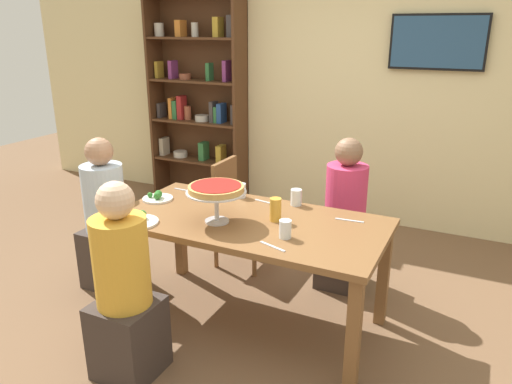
% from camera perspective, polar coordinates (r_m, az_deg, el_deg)
% --- Properties ---
extents(ground_plane, '(12.00, 12.00, 0.00)m').
position_cam_1_polar(ground_plane, '(3.42, -0.76, -14.77)').
color(ground_plane, brown).
extents(rear_partition, '(8.00, 0.12, 2.80)m').
position_cam_1_polar(rear_partition, '(4.93, 11.00, 12.80)').
color(rear_partition, beige).
rests_on(rear_partition, ground_plane).
extents(dining_table, '(1.71, 0.86, 0.74)m').
position_cam_1_polar(dining_table, '(3.10, -0.81, -4.74)').
color(dining_table, brown).
rests_on(dining_table, ground_plane).
extents(bookshelf, '(1.10, 0.30, 2.21)m').
position_cam_1_polar(bookshelf, '(5.46, -6.75, 10.58)').
color(bookshelf, '#4C2D19').
rests_on(bookshelf, ground_plane).
extents(television, '(0.81, 0.05, 0.47)m').
position_cam_1_polar(television, '(4.68, 20.49, 16.11)').
color(television, black).
extents(diner_near_left, '(0.34, 0.34, 1.15)m').
position_cam_1_polar(diner_near_left, '(2.82, -15.12, -11.69)').
color(diner_near_left, '#382D28').
rests_on(diner_near_left, ground_plane).
extents(diner_far_right, '(0.34, 0.34, 1.15)m').
position_cam_1_polar(diner_far_right, '(3.69, 10.28, -3.80)').
color(diner_far_right, '#382D28').
rests_on(diner_far_right, ground_plane).
extents(diner_head_west, '(0.34, 0.34, 1.15)m').
position_cam_1_polar(diner_head_west, '(3.80, -17.06, -3.65)').
color(diner_head_west, '#382D28').
rests_on(diner_head_west, ground_plane).
extents(chair_far_left, '(0.40, 0.40, 0.87)m').
position_cam_1_polar(chair_far_left, '(3.99, -2.26, -1.81)').
color(chair_far_left, brown).
rests_on(chair_far_left, ground_plane).
extents(deep_dish_pizza_stand, '(0.37, 0.37, 0.24)m').
position_cam_1_polar(deep_dish_pizza_stand, '(2.97, -4.68, 0.13)').
color(deep_dish_pizza_stand, silver).
rests_on(deep_dish_pizza_stand, dining_table).
extents(salad_plate_near_diner, '(0.25, 0.25, 0.07)m').
position_cam_1_polar(salad_plate_near_diner, '(3.09, -13.55, -3.22)').
color(salad_plate_near_diner, white).
rests_on(salad_plate_near_diner, dining_table).
extents(salad_plate_far_diner, '(0.21, 0.21, 0.07)m').
position_cam_1_polar(salad_plate_far_diner, '(3.47, -11.47, -0.61)').
color(salad_plate_far_diner, white).
rests_on(salad_plate_far_diner, dining_table).
extents(beer_glass_amber_tall, '(0.07, 0.07, 0.15)m').
position_cam_1_polar(beer_glass_amber_tall, '(3.02, 2.30, -2.07)').
color(beer_glass_amber_tall, gold).
rests_on(beer_glass_amber_tall, dining_table).
extents(water_glass_clear_near, '(0.07, 0.07, 0.11)m').
position_cam_1_polar(water_glass_clear_near, '(2.79, 3.44, -4.35)').
color(water_glass_clear_near, white).
rests_on(water_glass_clear_near, dining_table).
extents(water_glass_clear_far, '(0.07, 0.07, 0.10)m').
position_cam_1_polar(water_glass_clear_far, '(3.44, -1.81, 0.18)').
color(water_glass_clear_far, white).
rests_on(water_glass_clear_far, dining_table).
extents(water_glass_clear_spare, '(0.08, 0.08, 0.11)m').
position_cam_1_polar(water_glass_clear_spare, '(3.30, 4.72, -0.62)').
color(water_glass_clear_spare, white).
rests_on(water_glass_clear_spare, dining_table).
extents(cutlery_fork_near, '(0.18, 0.04, 0.00)m').
position_cam_1_polar(cutlery_fork_near, '(3.51, -4.51, -0.33)').
color(cutlery_fork_near, silver).
rests_on(cutlery_fork_near, dining_table).
extents(cutlery_knife_near, '(0.18, 0.07, 0.00)m').
position_cam_1_polar(cutlery_knife_near, '(2.70, 1.94, -6.39)').
color(cutlery_knife_near, silver).
rests_on(cutlery_knife_near, dining_table).
extents(cutlery_fork_far, '(0.18, 0.03, 0.00)m').
position_cam_1_polar(cutlery_fork_far, '(3.10, 10.87, -3.28)').
color(cutlery_fork_far, silver).
rests_on(cutlery_fork_far, dining_table).
extents(cutlery_knife_far, '(0.18, 0.05, 0.00)m').
position_cam_1_polar(cutlery_knife_far, '(3.35, 1.17, -1.19)').
color(cutlery_knife_far, silver).
rests_on(cutlery_knife_far, dining_table).
extents(cutlery_spare_fork, '(0.18, 0.02, 0.00)m').
position_cam_1_polar(cutlery_spare_fork, '(3.64, -8.37, 0.21)').
color(cutlery_spare_fork, silver).
rests_on(cutlery_spare_fork, dining_table).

